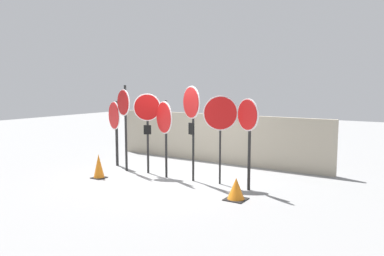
{
  "coord_description": "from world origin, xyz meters",
  "views": [
    {
      "loc": [
        5.81,
        -8.26,
        2.47
      ],
      "look_at": [
        0.57,
        0.0,
        1.36
      ],
      "focal_mm": 35.0,
      "sensor_mm": 36.0,
      "label": 1
    }
  ],
  "objects_px": {
    "stop_sign_0": "(115,121)",
    "stop_sign_4": "(192,110)",
    "stop_sign_5": "(220,117)",
    "stop_sign_2": "(147,115)",
    "stop_sign_3": "(164,122)",
    "traffic_cone_0": "(236,189)",
    "stop_sign_1": "(124,111)",
    "stop_sign_6": "(248,124)",
    "traffic_cone_1": "(99,166)"
  },
  "relations": [
    {
      "from": "stop_sign_0",
      "to": "stop_sign_4",
      "type": "height_order",
      "value": "stop_sign_4"
    },
    {
      "from": "stop_sign_4",
      "to": "stop_sign_5",
      "type": "distance_m",
      "value": 0.8
    },
    {
      "from": "stop_sign_0",
      "to": "stop_sign_2",
      "type": "relative_size",
      "value": 0.89
    },
    {
      "from": "stop_sign_3",
      "to": "traffic_cone_0",
      "type": "distance_m",
      "value": 2.89
    },
    {
      "from": "stop_sign_3",
      "to": "stop_sign_4",
      "type": "bearing_deg",
      "value": 32.44
    },
    {
      "from": "stop_sign_1",
      "to": "stop_sign_2",
      "type": "bearing_deg",
      "value": 30.14
    },
    {
      "from": "stop_sign_0",
      "to": "stop_sign_3",
      "type": "relative_size",
      "value": 0.96
    },
    {
      "from": "stop_sign_3",
      "to": "traffic_cone_0",
      "type": "bearing_deg",
      "value": 9.67
    },
    {
      "from": "stop_sign_1",
      "to": "stop_sign_5",
      "type": "relative_size",
      "value": 1.11
    },
    {
      "from": "stop_sign_1",
      "to": "stop_sign_3",
      "type": "relative_size",
      "value": 1.19
    },
    {
      "from": "stop_sign_2",
      "to": "stop_sign_5",
      "type": "xyz_separation_m",
      "value": [
        2.28,
        0.04,
        0.04
      ]
    },
    {
      "from": "stop_sign_4",
      "to": "stop_sign_6",
      "type": "xyz_separation_m",
      "value": [
        1.57,
        -0.02,
        -0.26
      ]
    },
    {
      "from": "stop_sign_4",
      "to": "stop_sign_2",
      "type": "bearing_deg",
      "value": -154.06
    },
    {
      "from": "traffic_cone_0",
      "to": "stop_sign_0",
      "type": "bearing_deg",
      "value": 166.12
    },
    {
      "from": "stop_sign_6",
      "to": "stop_sign_3",
      "type": "bearing_deg",
      "value": -150.32
    },
    {
      "from": "stop_sign_0",
      "to": "stop_sign_5",
      "type": "relative_size",
      "value": 0.9
    },
    {
      "from": "stop_sign_2",
      "to": "traffic_cone_1",
      "type": "bearing_deg",
      "value": -155.01
    },
    {
      "from": "stop_sign_0",
      "to": "stop_sign_5",
      "type": "distance_m",
      "value": 3.79
    },
    {
      "from": "traffic_cone_0",
      "to": "traffic_cone_1",
      "type": "distance_m",
      "value": 3.96
    },
    {
      "from": "stop_sign_2",
      "to": "stop_sign_5",
      "type": "distance_m",
      "value": 2.28
    },
    {
      "from": "stop_sign_6",
      "to": "traffic_cone_0",
      "type": "distance_m",
      "value": 1.57
    },
    {
      "from": "stop_sign_3",
      "to": "stop_sign_6",
      "type": "distance_m",
      "value": 2.38
    },
    {
      "from": "traffic_cone_1",
      "to": "traffic_cone_0",
      "type": "bearing_deg",
      "value": 3.32
    },
    {
      "from": "stop_sign_0",
      "to": "stop_sign_5",
      "type": "bearing_deg",
      "value": 21.51
    },
    {
      "from": "stop_sign_2",
      "to": "traffic_cone_0",
      "type": "bearing_deg",
      "value": -46.28
    },
    {
      "from": "stop_sign_6",
      "to": "stop_sign_0",
      "type": "bearing_deg",
      "value": -156.13
    },
    {
      "from": "stop_sign_4",
      "to": "traffic_cone_1",
      "type": "bearing_deg",
      "value": -126.66
    },
    {
      "from": "stop_sign_2",
      "to": "stop_sign_4",
      "type": "xyz_separation_m",
      "value": [
        1.5,
        -0.06,
        0.19
      ]
    },
    {
      "from": "stop_sign_6",
      "to": "traffic_cone_0",
      "type": "bearing_deg",
      "value": -54.77
    },
    {
      "from": "stop_sign_3",
      "to": "stop_sign_5",
      "type": "bearing_deg",
      "value": 33.27
    },
    {
      "from": "stop_sign_0",
      "to": "stop_sign_4",
      "type": "relative_size",
      "value": 0.81
    },
    {
      "from": "stop_sign_6",
      "to": "stop_sign_5",
      "type": "bearing_deg",
      "value": -160.84
    },
    {
      "from": "stop_sign_1",
      "to": "stop_sign_6",
      "type": "bearing_deg",
      "value": 22.31
    },
    {
      "from": "traffic_cone_1",
      "to": "stop_sign_4",
      "type": "bearing_deg",
      "value": 25.02
    },
    {
      "from": "stop_sign_0",
      "to": "stop_sign_6",
      "type": "bearing_deg",
      "value": 20.5
    },
    {
      "from": "traffic_cone_1",
      "to": "stop_sign_5",
      "type": "bearing_deg",
      "value": 20.92
    },
    {
      "from": "stop_sign_4",
      "to": "stop_sign_5",
      "type": "relative_size",
      "value": 1.1
    },
    {
      "from": "stop_sign_2",
      "to": "stop_sign_3",
      "type": "xyz_separation_m",
      "value": [
        0.7,
        -0.15,
        -0.14
      ]
    },
    {
      "from": "stop_sign_0",
      "to": "stop_sign_1",
      "type": "relative_size",
      "value": 0.8
    },
    {
      "from": "stop_sign_1",
      "to": "stop_sign_3",
      "type": "height_order",
      "value": "stop_sign_1"
    },
    {
      "from": "stop_sign_2",
      "to": "stop_sign_6",
      "type": "distance_m",
      "value": 3.08
    },
    {
      "from": "stop_sign_1",
      "to": "traffic_cone_0",
      "type": "distance_m",
      "value": 4.3
    },
    {
      "from": "stop_sign_0",
      "to": "stop_sign_2",
      "type": "height_order",
      "value": "stop_sign_2"
    },
    {
      "from": "stop_sign_5",
      "to": "stop_sign_6",
      "type": "height_order",
      "value": "stop_sign_5"
    },
    {
      "from": "stop_sign_5",
      "to": "traffic_cone_0",
      "type": "distance_m",
      "value": 1.95
    },
    {
      "from": "stop_sign_0",
      "to": "traffic_cone_0",
      "type": "distance_m",
      "value": 4.95
    },
    {
      "from": "stop_sign_5",
      "to": "traffic_cone_0",
      "type": "bearing_deg",
      "value": -77.87
    },
    {
      "from": "stop_sign_1",
      "to": "stop_sign_5",
      "type": "height_order",
      "value": "stop_sign_1"
    },
    {
      "from": "stop_sign_3",
      "to": "stop_sign_0",
      "type": "bearing_deg",
      "value": -164.04
    },
    {
      "from": "stop_sign_3",
      "to": "traffic_cone_1",
      "type": "xyz_separation_m",
      "value": [
        -1.47,
        -0.98,
        -1.19
      ]
    }
  ]
}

